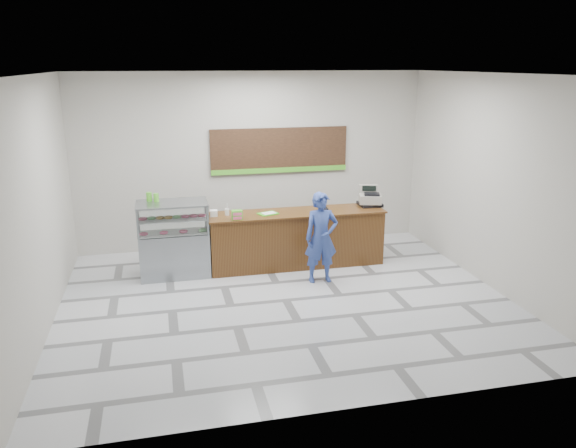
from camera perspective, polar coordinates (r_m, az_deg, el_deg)
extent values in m
plane|color=silver|center=(9.04, -0.20, -7.75)|extent=(7.00, 7.00, 0.00)
plane|color=#B8B3A9|center=(11.37, -3.62, 6.43)|extent=(7.00, 0.00, 7.00)
plane|color=silver|center=(8.27, -0.22, 15.01)|extent=(7.00, 7.00, 0.00)
cube|color=brown|center=(10.40, 0.84, -1.57)|extent=(3.20, 0.70, 1.00)
cube|color=brown|center=(10.25, 0.85, 1.17)|extent=(3.26, 0.76, 0.03)
cube|color=gray|center=(10.15, -11.44, -2.95)|extent=(1.20, 0.70, 0.80)
cube|color=white|center=(9.96, -11.64, 0.59)|extent=(1.20, 0.70, 0.50)
cube|color=gray|center=(9.89, -11.73, 2.07)|extent=(1.22, 0.72, 0.03)
cube|color=silver|center=(10.02, -11.57, -0.68)|extent=(1.14, 0.64, 0.02)
cube|color=silver|center=(9.96, -11.65, 0.64)|extent=(1.14, 0.64, 0.02)
torus|color=#F25882|center=(9.92, -14.44, -0.84)|extent=(0.15, 0.15, 0.05)
torus|color=#F25882|center=(9.92, -12.52, -0.71)|extent=(0.15, 0.15, 0.05)
torus|color=#F25882|center=(9.92, -10.60, -0.59)|extent=(0.15, 0.15, 0.05)
torus|color=#7ACB72|center=(9.94, -8.68, -0.47)|extent=(0.15, 0.15, 0.05)
torus|color=#F25882|center=(10.00, -14.53, 0.72)|extent=(0.15, 0.15, 0.05)
torus|color=#7ACB72|center=(10.00, -13.71, 0.78)|extent=(0.15, 0.15, 0.05)
torus|color=#B78328|center=(9.99, -12.89, 0.83)|extent=(0.15, 0.15, 0.05)
torus|color=#B78328|center=(10.00, -12.08, 0.88)|extent=(0.15, 0.15, 0.05)
torus|color=#7ACB72|center=(10.00, -11.26, 0.93)|extent=(0.15, 0.15, 0.05)
torus|color=#F25882|center=(10.00, -10.44, 0.98)|extent=(0.15, 0.15, 0.05)
torus|color=#F25882|center=(10.01, -9.63, 1.03)|extent=(0.15, 0.15, 0.05)
torus|color=#F25882|center=(10.02, -8.81, 1.09)|extent=(0.15, 0.15, 0.05)
cube|color=black|center=(11.41, -0.86, 7.50)|extent=(2.80, 0.05, 0.90)
cube|color=#52B52A|center=(11.45, -0.82, 5.50)|extent=(2.80, 0.02, 0.10)
cube|color=black|center=(10.80, 8.31, 2.02)|extent=(0.40, 0.40, 0.06)
cube|color=gray|center=(10.77, 8.33, 2.59)|extent=(0.51, 0.52, 0.16)
cube|color=black|center=(10.68, 8.51, 3.02)|extent=(0.33, 0.27, 0.04)
cube|color=gray|center=(10.85, 8.13, 3.57)|extent=(0.36, 0.19, 0.16)
cube|color=black|center=(10.79, 8.24, 3.61)|extent=(0.26, 0.09, 0.10)
cube|color=black|center=(10.41, 3.84, 1.56)|extent=(0.09, 0.16, 0.04)
cube|color=#3DC21C|center=(10.10, -2.06, 1.07)|extent=(0.40, 0.34, 0.02)
cube|color=white|center=(10.10, -1.96, 1.13)|extent=(0.28, 0.24, 0.00)
cube|color=white|center=(10.03, -7.55, 1.10)|extent=(0.13, 0.13, 0.11)
cylinder|color=silver|center=(10.07, -6.21, 1.23)|extent=(0.08, 0.08, 0.12)
cube|color=#52B52A|center=(9.76, -5.20, 0.93)|extent=(0.19, 0.13, 0.16)
cylinder|color=#F25882|center=(10.26, 2.98, 1.26)|extent=(0.17, 0.17, 0.00)
cylinder|color=#52B52A|center=(10.07, -13.93, 2.71)|extent=(0.10, 0.10, 0.15)
cylinder|color=#52B52A|center=(10.00, -13.25, 2.64)|extent=(0.09, 0.09, 0.14)
imported|color=#2E448F|center=(9.57, 3.39, -1.39)|extent=(0.58, 0.39, 1.57)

